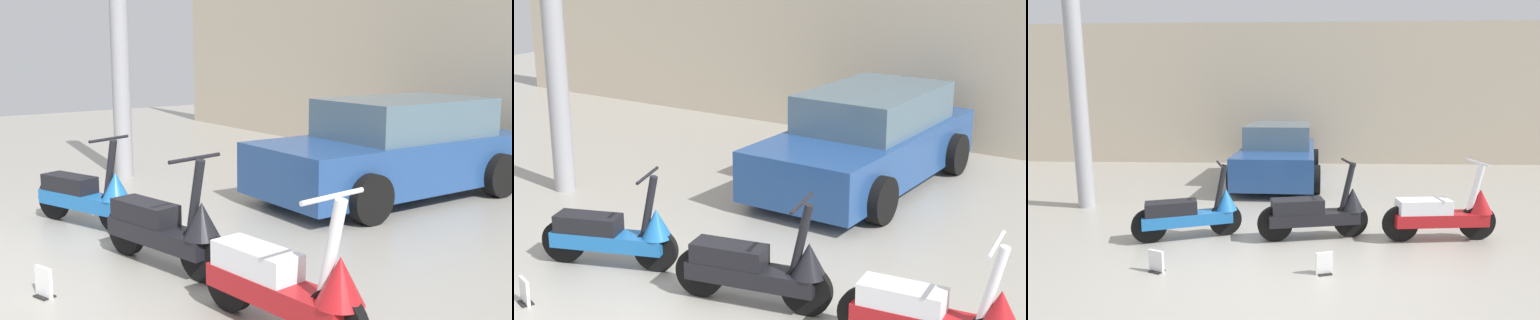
% 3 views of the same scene
% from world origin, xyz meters
% --- Properties ---
extents(wall_back, '(19.60, 0.12, 4.08)m').
position_xyz_m(wall_back, '(0.00, 7.17, 2.04)').
color(wall_back, beige).
rests_on(wall_back, ground_plane).
extents(scooter_front_left, '(1.47, 0.77, 1.07)m').
position_xyz_m(scooter_front_left, '(-1.37, 0.72, 0.38)').
color(scooter_front_left, black).
rests_on(scooter_front_left, ground_plane).
extents(scooter_front_right, '(1.59, 0.66, 1.12)m').
position_xyz_m(scooter_front_right, '(0.42, 0.78, 0.40)').
color(scooter_front_right, black).
rests_on(scooter_front_right, ground_plane).
extents(scooter_front_center, '(1.61, 0.58, 1.13)m').
position_xyz_m(scooter_front_center, '(2.19, 0.79, 0.40)').
color(scooter_front_center, black).
rests_on(scooter_front_center, ground_plane).
extents(car_rear_left, '(2.00, 4.00, 1.34)m').
position_xyz_m(car_rear_left, '(-0.35, 4.73, 0.64)').
color(car_rear_left, navy).
rests_on(car_rear_left, ground_plane).
extents(placard_near_left_scooter, '(0.20, 0.17, 0.26)m').
position_xyz_m(placard_near_left_scooter, '(-1.51, -0.39, 0.11)').
color(placard_near_left_scooter, black).
rests_on(placard_near_left_scooter, ground_plane).
extents(support_column_side, '(0.28, 0.28, 4.08)m').
position_xyz_m(support_column_side, '(-3.77, 2.27, 2.04)').
color(support_column_side, '#99999E').
rests_on(support_column_side, ground_plane).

